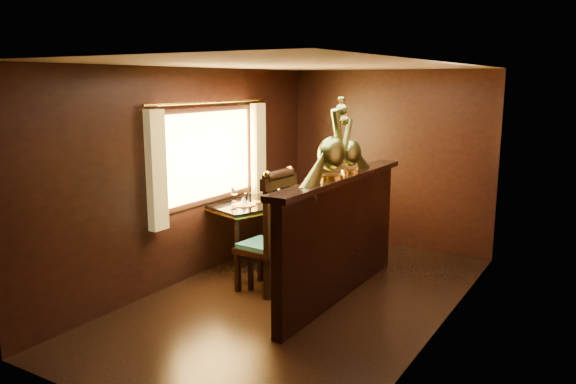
{
  "coord_description": "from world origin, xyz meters",
  "views": [
    {
      "loc": [
        2.87,
        -5.01,
        2.34
      ],
      "look_at": [
        -0.33,
        0.28,
        1.12
      ],
      "focal_mm": 35.0,
      "sensor_mm": 36.0,
      "label": 1
    }
  ],
  "objects_px": {
    "dining_table": "(262,206)",
    "peacock_left": "(332,138)",
    "chair_right": "(280,236)",
    "chair_left": "(273,229)",
    "peacock_right": "(351,141)"
  },
  "relations": [
    {
      "from": "chair_right",
      "to": "peacock_right",
      "type": "height_order",
      "value": "peacock_right"
    },
    {
      "from": "chair_right",
      "to": "dining_table",
      "type": "bearing_deg",
      "value": 134.33
    },
    {
      "from": "dining_table",
      "to": "chair_right",
      "type": "xyz_separation_m",
      "value": [
        0.71,
        -0.68,
        -0.13
      ]
    },
    {
      "from": "chair_left",
      "to": "peacock_left",
      "type": "xyz_separation_m",
      "value": [
        0.7,
        0.02,
        1.03
      ]
    },
    {
      "from": "peacock_right",
      "to": "chair_left",
      "type": "bearing_deg",
      "value": -145.44
    },
    {
      "from": "dining_table",
      "to": "peacock_right",
      "type": "xyz_separation_m",
      "value": [
        1.38,
        -0.31,
        0.94
      ]
    },
    {
      "from": "dining_table",
      "to": "peacock_left",
      "type": "relative_size",
      "value": 1.96
    },
    {
      "from": "dining_table",
      "to": "chair_left",
      "type": "height_order",
      "value": "chair_left"
    },
    {
      "from": "chair_right",
      "to": "peacock_left",
      "type": "distance_m",
      "value": 1.32
    },
    {
      "from": "dining_table",
      "to": "chair_right",
      "type": "bearing_deg",
      "value": -25.12
    },
    {
      "from": "chair_right",
      "to": "peacock_right",
      "type": "bearing_deg",
      "value": 26.97
    },
    {
      "from": "peacock_left",
      "to": "chair_left",
      "type": "bearing_deg",
      "value": -178.1
    },
    {
      "from": "dining_table",
      "to": "chair_left",
      "type": "xyz_separation_m",
      "value": [
        0.68,
        -0.79,
        -0.02
      ]
    },
    {
      "from": "peacock_left",
      "to": "dining_table",
      "type": "bearing_deg",
      "value": 150.86
    },
    {
      "from": "peacock_right",
      "to": "peacock_left",
      "type": "bearing_deg",
      "value": -90.0
    }
  ]
}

